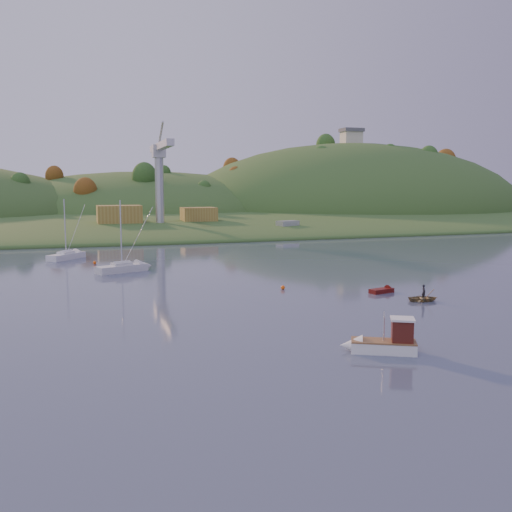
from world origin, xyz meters
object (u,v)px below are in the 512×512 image
object	(u,v)px
canoe	(424,298)
red_tender	(386,290)
sailboat_far	(122,267)
fishing_boat	(379,342)
sailboat_near	(66,255)

from	to	relation	value
canoe	red_tender	bearing A→B (deg)	21.37
canoe	red_tender	size ratio (longest dim) A/B	0.85
canoe	sailboat_far	bearing A→B (deg)	53.15
sailboat_far	canoe	distance (m)	42.16
fishing_boat	canoe	xyz separation A→B (m)	(14.14, 15.09, -0.45)
fishing_boat	red_tender	world-z (taller)	fishing_boat
fishing_boat	red_tender	size ratio (longest dim) A/B	1.56
canoe	red_tender	xyz separation A→B (m)	(-1.12, 5.77, -0.08)
sailboat_near	sailboat_far	distance (m)	18.90
canoe	sailboat_near	bearing A→B (deg)	47.28
fishing_boat	red_tender	bearing A→B (deg)	-94.77
sailboat_near	sailboat_far	bearing A→B (deg)	-115.94
sailboat_near	canoe	world-z (taller)	sailboat_near
fishing_boat	sailboat_far	size ratio (longest dim) A/B	0.56
sailboat_near	canoe	xyz separation A→B (m)	(36.25, -48.24, -0.35)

